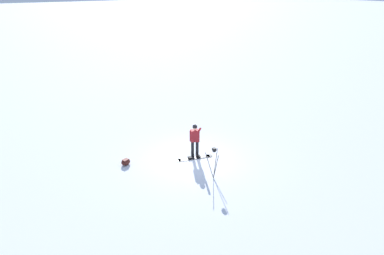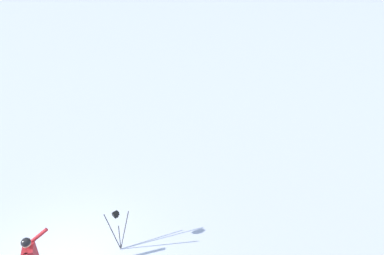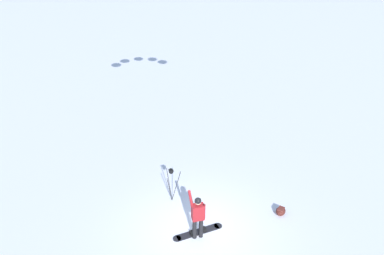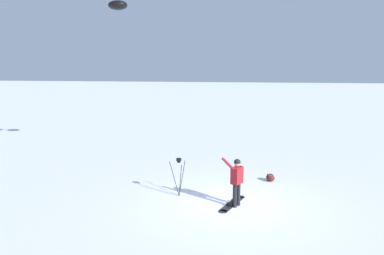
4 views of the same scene
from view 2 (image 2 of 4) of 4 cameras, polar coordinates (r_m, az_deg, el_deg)
The scene contains 1 object.
camera_tripod at distance 9.28m, azimuth -13.47°, elevation -16.68°, with size 0.69×0.59×1.40m.
Camera 2 is at (6.35, -1.00, 7.35)m, focal length 29.25 mm.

